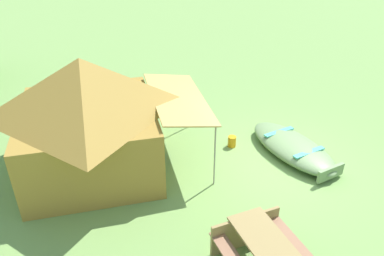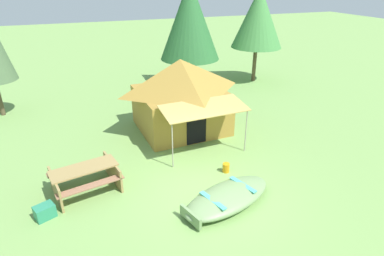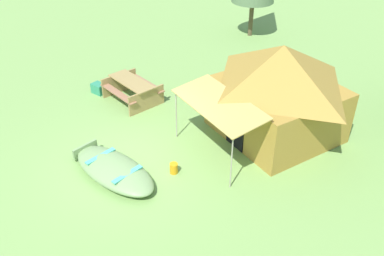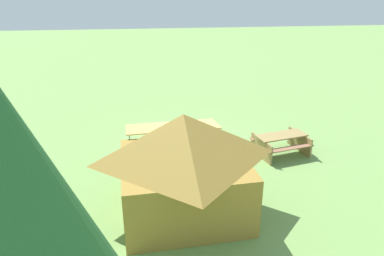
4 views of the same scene
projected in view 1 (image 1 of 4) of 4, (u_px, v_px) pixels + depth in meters
The scene contains 4 objects.
ground_plane at pixel (274, 162), 9.64m from camera, with size 80.00×80.00×0.00m, color #719A4F.
beached_rowboat at pixel (293, 147), 9.86m from camera, with size 3.04×2.02×0.41m.
canvas_cabin_tent at pixel (88, 115), 8.75m from camera, with size 3.63×4.53×2.82m.
fuel_can at pixel (232, 141), 10.22m from camera, with size 0.22×0.22×0.30m, color orange.
Camera 1 is at (-7.38, 3.50, 5.59)m, focal length 35.87 mm.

